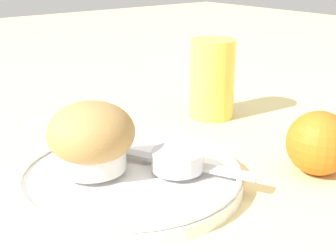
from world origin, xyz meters
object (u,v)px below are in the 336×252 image
object	(u,v)px
muffin	(91,138)
butter_knife	(171,161)
juice_glass	(212,79)
orange_fruit	(319,143)

from	to	relation	value
muffin	butter_knife	bearing A→B (deg)	62.20
muffin	juice_glass	world-z (taller)	juice_glass
butter_knife	orange_fruit	size ratio (longest dim) A/B	2.40
muffin	butter_knife	size ratio (longest dim) A/B	0.52
orange_fruit	butter_knife	bearing A→B (deg)	-123.36
muffin	orange_fruit	bearing A→B (deg)	58.51
orange_fruit	juice_glass	size ratio (longest dim) A/B	0.62
butter_knife	juice_glass	world-z (taller)	juice_glass
muffin	orange_fruit	xyz separation A→B (m)	(0.13, 0.21, -0.02)
butter_knife	orange_fruit	bearing A→B (deg)	30.58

